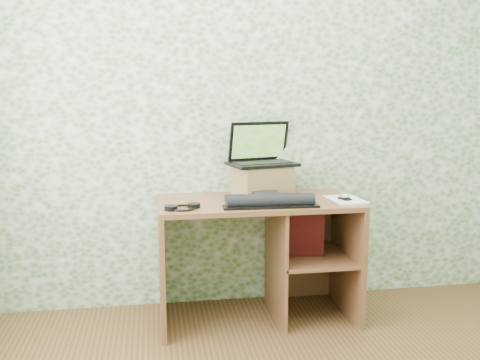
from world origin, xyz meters
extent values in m
plane|color=white|center=(0.00, 1.75, 1.30)|extent=(3.50, 0.00, 3.50)
cube|color=brown|center=(0.00, 1.44, 0.73)|extent=(1.20, 0.60, 0.03)
cube|color=brown|center=(-0.58, 1.44, 0.36)|extent=(0.03, 0.60, 0.72)
cube|color=brown|center=(0.58, 1.44, 0.36)|extent=(0.03, 0.60, 0.72)
cube|color=brown|center=(0.12, 1.44, 0.36)|extent=(0.02, 0.56, 0.72)
cube|color=brown|center=(0.35, 1.44, 0.38)|extent=(0.46, 0.56, 0.02)
cube|color=brown|center=(0.36, 1.73, 0.36)|extent=(0.48, 0.02, 0.72)
cube|color=olive|center=(0.06, 1.58, 0.85)|extent=(0.37, 0.34, 0.19)
cube|color=black|center=(0.06, 1.58, 0.95)|extent=(0.46, 0.37, 0.02)
cube|color=black|center=(0.06, 1.57, 0.96)|extent=(0.37, 0.23, 0.00)
cube|color=black|center=(0.06, 1.70, 1.09)|extent=(0.41, 0.16, 0.25)
cube|color=#2D5217|center=(0.06, 1.69, 1.08)|extent=(0.37, 0.14, 0.21)
cube|color=black|center=(0.04, 1.36, 0.77)|extent=(0.49, 0.19, 0.04)
cube|color=black|center=(0.04, 1.36, 0.78)|extent=(0.16, 0.16, 0.06)
cylinder|color=black|center=(0.04, 1.24, 0.79)|extent=(0.51, 0.09, 0.08)
cube|color=black|center=(0.04, 1.23, 0.76)|extent=(0.55, 0.13, 0.01)
torus|color=black|center=(-0.46, 1.27, 0.76)|extent=(0.19, 0.19, 0.01)
cylinder|color=black|center=(-0.53, 1.25, 0.76)|extent=(0.07, 0.07, 0.03)
cylinder|color=black|center=(-0.40, 1.29, 0.76)|extent=(0.07, 0.07, 0.03)
cube|color=white|center=(0.52, 1.33, 0.76)|extent=(0.21, 0.28, 0.01)
ellipsoid|color=silver|center=(0.51, 1.32, 0.78)|extent=(0.08, 0.10, 0.03)
cylinder|color=black|center=(0.55, 1.41, 0.77)|extent=(0.01, 0.12, 0.01)
cube|color=maroon|center=(0.30, 1.44, 0.53)|extent=(0.24, 0.11, 0.28)
camera|label=1|loc=(-0.62, -1.68, 1.41)|focal=40.00mm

